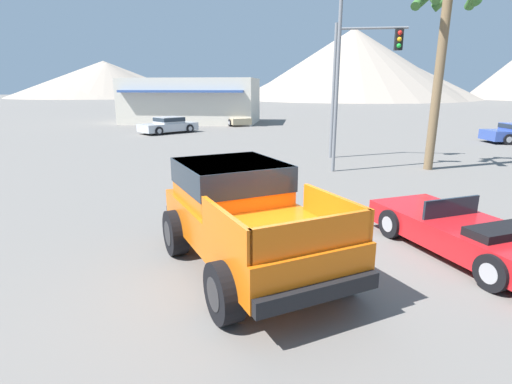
{
  "coord_description": "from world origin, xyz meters",
  "views": [
    {
      "loc": [
        0.54,
        -6.71,
        3.36
      ],
      "look_at": [
        -0.41,
        1.16,
        1.27
      ],
      "focal_mm": 28.0,
      "sensor_mm": 36.0,
      "label": 1
    }
  ],
  "objects": [
    {
      "name": "ground_plane",
      "position": [
        0.0,
        0.0,
        0.0
      ],
      "size": [
        320.0,
        320.0,
        0.0
      ],
      "primitive_type": "plane",
      "color": "slate"
    },
    {
      "name": "orange_pickup_truck",
      "position": [
        -0.58,
        0.41,
        1.09
      ],
      "size": [
        4.18,
        5.0,
        1.93
      ],
      "rotation": [
        0.0,
        0.0,
        0.57
      ],
      "color": "orange",
      "rests_on": "ground_plane"
    },
    {
      "name": "palm_tree_tall",
      "position": [
        5.72,
        10.51,
        5.72
      ],
      "size": [
        2.68,
        2.59,
        7.6
      ],
      "color": "brown",
      "rests_on": "ground_plane"
    },
    {
      "name": "distant_mountain_range",
      "position": [
        3.48,
        116.48,
        8.37
      ],
      "size": [
        188.61,
        76.21,
        21.46
      ],
      "color": "gray",
      "rests_on": "ground_plane"
    },
    {
      "name": "storefront_building",
      "position": [
        -10.29,
        31.41,
        2.07
      ],
      "size": [
        12.34,
        7.35,
        4.14
      ],
      "color": "beige",
      "rests_on": "ground_plane"
    },
    {
      "name": "street_lamp_post",
      "position": [
        1.74,
        9.62,
        5.08
      ],
      "size": [
        0.9,
        0.24,
        8.58
      ],
      "color": "slate",
      "rests_on": "ground_plane"
    },
    {
      "name": "parked_car_tan",
      "position": [
        -5.88,
        29.53,
        0.57
      ],
      "size": [
        3.69,
        4.65,
        1.11
      ],
      "rotation": [
        0.0,
        0.0,
        0.53
      ],
      "color": "tan",
      "rests_on": "ground_plane"
    },
    {
      "name": "red_convertible_car",
      "position": [
        3.92,
        1.42,
        0.43
      ],
      "size": [
        3.46,
        4.58,
        1.08
      ],
      "rotation": [
        0.0,
        0.0,
        0.47
      ],
      "color": "red",
      "rests_on": "ground_plane"
    },
    {
      "name": "traffic_light_main",
      "position": [
        2.99,
        12.91,
        4.24
      ],
      "size": [
        3.22,
        0.38,
        6.15
      ],
      "color": "slate",
      "rests_on": "ground_plane"
    },
    {
      "name": "parked_car_silver",
      "position": [
        -9.58,
        22.38,
        0.61
      ],
      "size": [
        4.11,
        4.39,
        1.19
      ],
      "rotation": [
        0.0,
        0.0,
        2.44
      ],
      "color": "#B7BABF",
      "rests_on": "ground_plane"
    }
  ]
}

